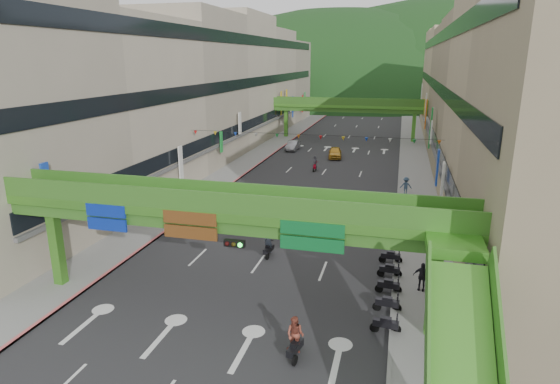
# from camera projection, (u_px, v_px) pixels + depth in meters

# --- Properties ---
(ground) EXTENTS (320.00, 320.00, 0.00)m
(ground) POSITION_uv_depth(u_px,v_px,m) (180.00, 373.00, 21.00)
(ground) COLOR black
(ground) RESTS_ON ground
(road_slab) EXTENTS (18.00, 140.00, 0.02)m
(road_slab) POSITION_uv_depth(u_px,v_px,m) (335.00, 156.00, 67.54)
(road_slab) COLOR #28282B
(road_slab) RESTS_ON ground
(sidewalk_left) EXTENTS (4.00, 140.00, 0.15)m
(sidewalk_left) POSITION_uv_depth(u_px,v_px,m) (262.00, 152.00, 70.17)
(sidewalk_left) COLOR gray
(sidewalk_left) RESTS_ON ground
(sidewalk_right) EXTENTS (4.00, 140.00, 0.15)m
(sidewalk_right) POSITION_uv_depth(u_px,v_px,m) (414.00, 160.00, 64.88)
(sidewalk_right) COLOR gray
(sidewalk_right) RESTS_ON ground
(curb_left) EXTENTS (0.20, 140.00, 0.18)m
(curb_left) POSITION_uv_depth(u_px,v_px,m) (275.00, 153.00, 69.71)
(curb_left) COLOR #CC5959
(curb_left) RESTS_ON ground
(curb_right) EXTENTS (0.20, 140.00, 0.18)m
(curb_right) POSITION_uv_depth(u_px,v_px,m) (400.00, 159.00, 65.33)
(curb_right) COLOR gray
(curb_right) RESTS_ON ground
(building_row_left) EXTENTS (12.80, 95.00, 19.00)m
(building_row_left) POSITION_uv_depth(u_px,v_px,m) (211.00, 88.00, 69.49)
(building_row_left) COLOR #9E937F
(building_row_left) RESTS_ON ground
(building_row_right) EXTENTS (12.80, 95.00, 19.00)m
(building_row_right) POSITION_uv_depth(u_px,v_px,m) (483.00, 92.00, 60.40)
(building_row_right) COLOR gray
(building_row_right) RESTS_ON ground
(overpass_near) EXTENTS (28.00, 12.27, 7.10)m
(overpass_near) POSITION_uv_depth(u_px,v_px,m) (237.00, 226.00, 24.35)
(overpass_near) COLOR #4C9E2D
(overpass_near) RESTS_ON ground
(overpass_far) EXTENTS (28.00, 2.20, 7.10)m
(overpass_far) POSITION_uv_depth(u_px,v_px,m) (348.00, 108.00, 80.02)
(overpass_far) COLOR #4C9E2D
(overpass_far) RESTS_ON ground
(hill_left) EXTENTS (168.00, 140.00, 112.00)m
(hill_left) POSITION_uv_depth(u_px,v_px,m) (336.00, 97.00, 173.55)
(hill_left) COLOR #1C4419
(hill_left) RESTS_ON ground
(hill_right) EXTENTS (208.00, 176.00, 128.00)m
(hill_right) POSITION_uv_depth(u_px,v_px,m) (445.00, 95.00, 182.56)
(hill_right) COLOR #1C4419
(hill_right) RESTS_ON ground
(bunting_string) EXTENTS (26.00, 0.36, 0.47)m
(bunting_string) POSITION_uv_depth(u_px,v_px,m) (310.00, 137.00, 47.29)
(bunting_string) COLOR black
(bunting_string) RESTS_ON ground
(scooter_rider_near) EXTENTS (0.68, 1.60, 2.05)m
(scooter_rider_near) POSITION_uv_depth(u_px,v_px,m) (269.00, 244.00, 33.14)
(scooter_rider_near) COLOR black
(scooter_rider_near) RESTS_ON ground
(scooter_rider_mid) EXTENTS (1.00, 1.59, 2.15)m
(scooter_rider_mid) POSITION_uv_depth(u_px,v_px,m) (295.00, 337.00, 21.78)
(scooter_rider_mid) COLOR black
(scooter_rider_mid) RESTS_ON ground
(scooter_rider_left) EXTENTS (0.98, 1.58, 1.91)m
(scooter_rider_left) POSITION_uv_depth(u_px,v_px,m) (257.00, 221.00, 37.94)
(scooter_rider_left) COLOR gray
(scooter_rider_left) RESTS_ON ground
(scooter_rider_far) EXTENTS (0.84, 1.60, 1.93)m
(scooter_rider_far) POSITION_uv_depth(u_px,v_px,m) (315.00, 163.00, 58.59)
(scooter_rider_far) COLOR maroon
(scooter_rider_far) RESTS_ON ground
(parked_scooter_row) EXTENTS (1.60, 9.38, 1.08)m
(parked_scooter_row) POSITION_uv_depth(u_px,v_px,m) (389.00, 285.00, 28.05)
(parked_scooter_row) COLOR black
(parked_scooter_row) RESTS_ON ground
(car_silver) EXTENTS (1.53, 4.38, 1.44)m
(car_silver) POSITION_uv_depth(u_px,v_px,m) (293.00, 146.00, 71.87)
(car_silver) COLOR #95959B
(car_silver) RESTS_ON ground
(car_yellow) EXTENTS (2.35, 4.66, 1.52)m
(car_yellow) POSITION_uv_depth(u_px,v_px,m) (335.00, 153.00, 66.28)
(car_yellow) COLOR gold
(car_yellow) RESTS_ON ground
(pedestrian_red) EXTENTS (1.01, 0.90, 1.73)m
(pedestrian_red) POSITION_uv_depth(u_px,v_px,m) (449.00, 287.00, 27.11)
(pedestrian_red) COLOR #A3330B
(pedestrian_red) RESTS_ON ground
(pedestrian_dark) EXTENTS (1.09, 0.62, 1.76)m
(pedestrian_dark) POSITION_uv_depth(u_px,v_px,m) (422.00, 279.00, 28.08)
(pedestrian_dark) COLOR black
(pedestrian_dark) RESTS_ON ground
(pedestrian_blue) EXTENTS (0.84, 0.55, 1.80)m
(pedestrian_blue) POSITION_uv_depth(u_px,v_px,m) (406.00, 187.00, 48.03)
(pedestrian_blue) COLOR #324963
(pedestrian_blue) RESTS_ON ground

